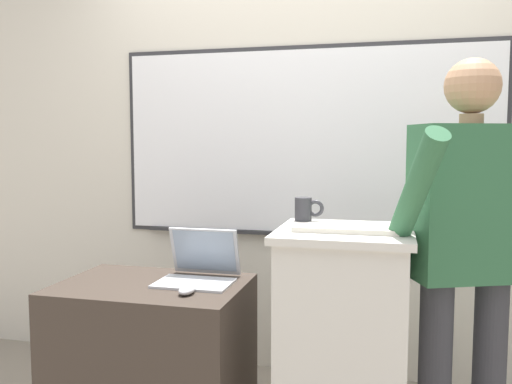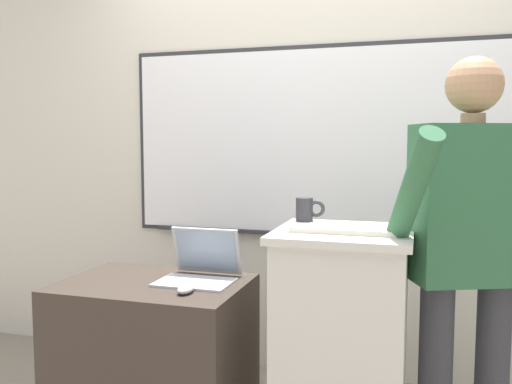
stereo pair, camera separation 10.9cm
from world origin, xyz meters
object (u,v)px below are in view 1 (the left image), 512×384
person_presenter (467,240)px  coffee_mug (305,209)px  computer_mouse_by_laptop (187,290)px  laptop (200,264)px  wireless_keyboard (345,230)px  computer_mouse_by_keyboard (402,230)px  lectern_podium (343,352)px  side_desk (153,365)px

person_presenter → coffee_mug: (-0.66, 0.11, 0.09)m
computer_mouse_by_laptop → laptop: bearing=96.4°
wireless_keyboard → computer_mouse_by_laptop: wireless_keyboard is taller
computer_mouse_by_keyboard → lectern_podium: bearing=160.4°
computer_mouse_by_laptop → computer_mouse_by_keyboard: size_ratio=1.00×
laptop → computer_mouse_by_laptop: bearing=-83.6°
person_presenter → computer_mouse_by_keyboard: bearing=-169.4°
laptop → wireless_keyboard: size_ratio=0.81×
lectern_podium → computer_mouse_by_keyboard: 0.57m
person_presenter → computer_mouse_by_laptop: 1.13m
side_desk → person_presenter: bearing=4.6°
lectern_podium → coffee_mug: bearing=134.5°
laptop → wireless_keyboard: bearing=-13.6°
laptop → coffee_mug: size_ratio=2.53×
lectern_podium → computer_mouse_by_laptop: 0.68m
computer_mouse_by_laptop → lectern_podium: bearing=12.8°
person_presenter → laptop: 1.12m
lectern_podium → computer_mouse_by_keyboard: size_ratio=10.06×
lectern_podium → wireless_keyboard: (0.01, -0.07, 0.51)m
person_presenter → wireless_keyboard: bearing=175.9°
computer_mouse_by_laptop → coffee_mug: bearing=38.2°
side_desk → computer_mouse_by_laptop: (0.21, -0.12, 0.39)m
lectern_podium → computer_mouse_by_keyboard: computer_mouse_by_keyboard is taller
lectern_podium → wireless_keyboard: wireless_keyboard is taller
lectern_podium → computer_mouse_by_laptop: bearing=-167.2°
lectern_podium → side_desk: lectern_podium is taller
wireless_keyboard → coffee_mug: 0.33m
person_presenter → computer_mouse_by_keyboard: size_ratio=16.72×
coffee_mug → computer_mouse_by_laptop: bearing=-141.8°
person_presenter → wireless_keyboard: size_ratio=4.17×
wireless_keyboard → coffee_mug: size_ratio=3.12×
lectern_podium → laptop: 0.72m
person_presenter → coffee_mug: bearing=148.4°
laptop → computer_mouse_by_laptop: size_ratio=3.25×
lectern_podium → laptop: (-0.64, 0.09, 0.30)m
lectern_podium → person_presenter: bearing=10.5°
wireless_keyboard → computer_mouse_by_laptop: (-0.62, -0.07, -0.26)m
coffee_mug → computer_mouse_by_keyboard: bearing=-33.7°
side_desk → person_presenter: 1.43m
coffee_mug → laptop: bearing=-167.2°
side_desk → person_presenter: (1.30, 0.10, 0.60)m
computer_mouse_by_keyboard → side_desk: bearing=176.7°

